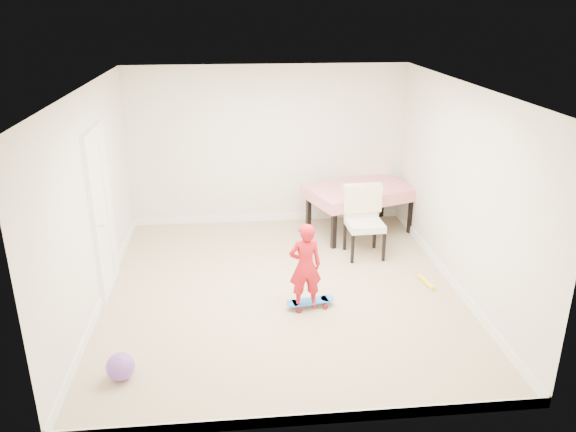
{
  "coord_description": "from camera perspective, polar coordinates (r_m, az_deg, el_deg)",
  "views": [
    {
      "loc": [
        -0.57,
        -6.43,
        3.5
      ],
      "look_at": [
        0.1,
        0.2,
        0.95
      ],
      "focal_mm": 35.0,
      "sensor_mm": 36.0,
      "label": 1
    }
  ],
  "objects": [
    {
      "name": "dining_chair",
      "position": [
        8.17,
        7.82,
        -0.67
      ],
      "size": [
        0.59,
        0.67,
        1.03
      ],
      "primitive_type": null,
      "rotation": [
        0.0,
        0.0,
        0.04
      ],
      "color": "silver",
      "rests_on": "ground"
    },
    {
      "name": "wall_front",
      "position": [
        4.55,
        2.15,
        -7.96
      ],
      "size": [
        4.5,
        0.04,
        2.6
      ],
      "primitive_type": "cube",
      "color": "beige",
      "rests_on": "ground"
    },
    {
      "name": "child",
      "position": [
        6.68,
        1.76,
        -5.38
      ],
      "size": [
        0.41,
        0.29,
        1.08
      ],
      "primitive_type": "imported",
      "rotation": [
        0.0,
        0.0,
        3.22
      ],
      "color": "red",
      "rests_on": "ground"
    },
    {
      "name": "wall_left",
      "position": [
        6.99,
        -19.19,
        1.41
      ],
      "size": [
        0.04,
        5.0,
        2.6
      ],
      "primitive_type": "cube",
      "color": "beige",
      "rests_on": "ground"
    },
    {
      "name": "ceiling",
      "position": [
        6.52,
        -0.72,
        12.83
      ],
      "size": [
        4.5,
        5.0,
        0.04
      ],
      "primitive_type": "cube",
      "color": "white",
      "rests_on": "wall_back"
    },
    {
      "name": "wall_right",
      "position": [
        7.35,
        16.95,
        2.59
      ],
      "size": [
        0.04,
        5.0,
        2.6
      ],
      "primitive_type": "cube",
      "color": "beige",
      "rests_on": "ground"
    },
    {
      "name": "baseboard_right",
      "position": [
        7.81,
        16.06,
        -6.07
      ],
      "size": [
        0.02,
        5.0,
        0.12
      ],
      "primitive_type": "cube",
      "color": "white",
      "rests_on": "ground"
    },
    {
      "name": "door",
      "position": [
        7.36,
        -18.39,
        0.17
      ],
      "size": [
        0.11,
        0.94,
        2.11
      ],
      "primitive_type": "cube",
      "color": "white",
      "rests_on": "ground"
    },
    {
      "name": "balloon",
      "position": [
        5.95,
        -16.67,
        -14.46
      ],
      "size": [
        0.28,
        0.28,
        0.28
      ],
      "primitive_type": "sphere",
      "color": "purple",
      "rests_on": "ground"
    },
    {
      "name": "baseboard_left",
      "position": [
        7.48,
        -18.14,
        -7.58
      ],
      "size": [
        0.02,
        5.0,
        0.12
      ],
      "primitive_type": "cube",
      "color": "white",
      "rests_on": "ground"
    },
    {
      "name": "dining_table",
      "position": [
        9.09,
        7.28,
        0.68
      ],
      "size": [
        1.85,
        1.49,
        0.75
      ],
      "primitive_type": null,
      "rotation": [
        0.0,
        0.0,
        0.34
      ],
      "color": "red",
      "rests_on": "ground"
    },
    {
      "name": "skateboard",
      "position": [
        6.95,
        2.27,
        -8.9
      ],
      "size": [
        0.63,
        0.32,
        0.09
      ],
      "primitive_type": null,
      "rotation": [
        0.0,
        0.0,
        0.17
      ],
      "color": "blue",
      "rests_on": "ground"
    },
    {
      "name": "baseboard_front",
      "position": [
        5.26,
        1.98,
        -19.92
      ],
      "size": [
        4.5,
        0.02,
        0.12
      ],
      "primitive_type": "cube",
      "color": "white",
      "rests_on": "ground"
    },
    {
      "name": "baseboard_back",
      "position": [
        9.57,
        -1.97,
        -0.12
      ],
      "size": [
        4.5,
        0.02,
        0.12
      ],
      "primitive_type": "cube",
      "color": "white",
      "rests_on": "ground"
    },
    {
      "name": "wall_back",
      "position": [
        9.19,
        -2.06,
        7.09
      ],
      "size": [
        4.5,
        0.04,
        2.6
      ],
      "primitive_type": "cube",
      "color": "beige",
      "rests_on": "ground"
    },
    {
      "name": "ground",
      "position": [
        7.34,
        -0.63,
        -7.53
      ],
      "size": [
        5.0,
        5.0,
        0.0
      ],
      "primitive_type": "plane",
      "color": "tan",
      "rests_on": "ground"
    },
    {
      "name": "foam_toy",
      "position": [
        7.7,
        13.87,
        -6.52
      ],
      "size": [
        0.13,
        0.4,
        0.06
      ],
      "primitive_type": "cylinder",
      "rotation": [
        1.57,
        0.0,
        0.17
      ],
      "color": "yellow",
      "rests_on": "ground"
    }
  ]
}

